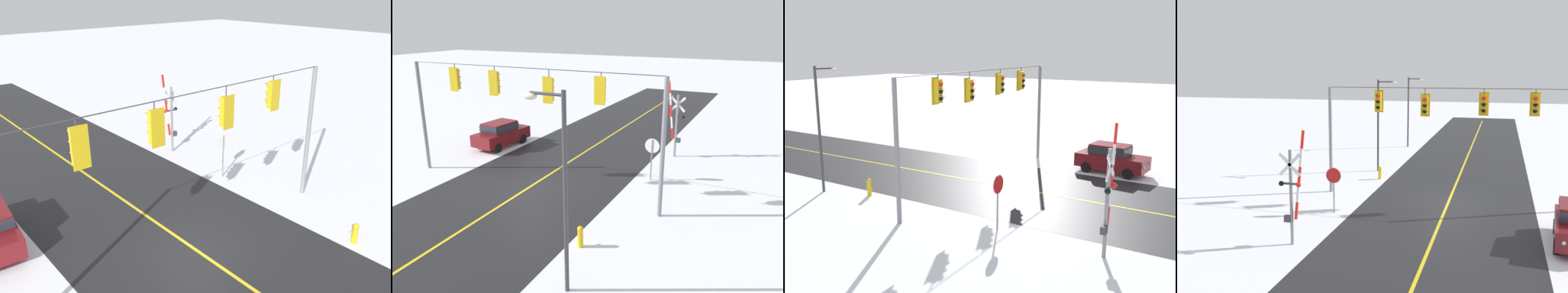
# 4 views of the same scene
# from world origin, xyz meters

# --- Properties ---
(ground_plane) EXTENTS (160.00, 160.00, 0.00)m
(ground_plane) POSITION_xyz_m (0.00, 0.00, 0.00)
(ground_plane) COLOR white
(road_asphalt) EXTENTS (9.00, 80.00, 0.01)m
(road_asphalt) POSITION_xyz_m (0.00, 6.00, 0.00)
(road_asphalt) COLOR black
(road_asphalt) RESTS_ON ground
(lane_centre_line) EXTENTS (0.14, 72.00, 0.01)m
(lane_centre_line) POSITION_xyz_m (0.00, 6.00, 0.01)
(lane_centre_line) COLOR gold
(lane_centre_line) RESTS_ON ground
(signal_span) EXTENTS (14.20, 0.47, 6.22)m
(signal_span) POSITION_xyz_m (0.05, -0.01, 4.44)
(signal_span) COLOR gray
(signal_span) RESTS_ON ground
(stop_sign) EXTENTS (0.80, 0.09, 2.35)m
(stop_sign) POSITION_xyz_m (-5.38, -3.93, 1.71)
(stop_sign) COLOR gray
(stop_sign) RESTS_ON ground
(railroad_crossing) EXTENTS (1.15, 0.31, 4.81)m
(railroad_crossing) POSITION_xyz_m (-5.50, -8.44, 2.30)
(railroad_crossing) COLOR gray
(railroad_crossing) RESTS_ON ground
(parked_car_maroon) EXTENTS (2.13, 4.32, 1.74)m
(parked_car_maroon) POSITION_xyz_m (5.83, -5.35, 0.95)
(parked_car_maroon) COLOR maroon
(parked_car_maroon) RESTS_ON ground
(streetlamp_near) EXTENTS (1.39, 0.28, 6.50)m
(streetlamp_near) POSITION_xyz_m (-5.59, 6.33, 3.92)
(streetlamp_near) COLOR #38383D
(streetlamp_near) RESTS_ON ground
(fire_hydrant) EXTENTS (0.24, 0.31, 0.88)m
(fire_hydrant) POSITION_xyz_m (-5.00, 3.81, 0.47)
(fire_hydrant) COLOR gold
(fire_hydrant) RESTS_ON ground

